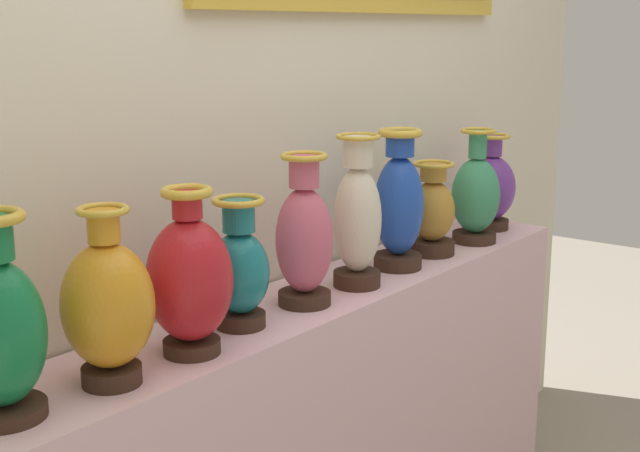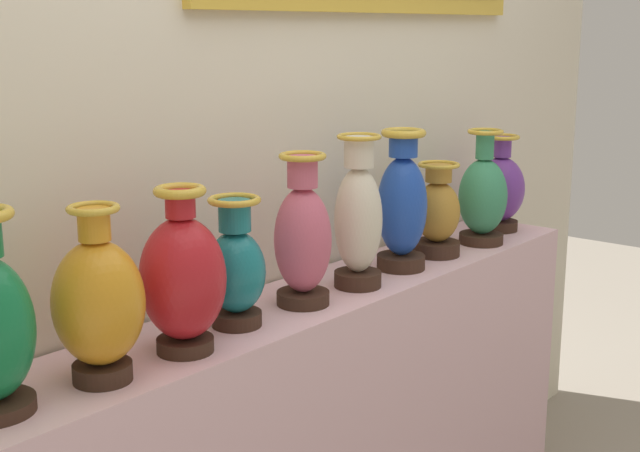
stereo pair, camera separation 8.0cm
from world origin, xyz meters
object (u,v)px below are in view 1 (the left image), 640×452
object	(u,v)px
vase_amber	(108,306)
vase_violet	(491,188)
vase_jade	(476,196)
vase_rose	(304,238)
vase_ochre	(432,213)
vase_ivory	(357,219)
vase_sapphire	(399,205)
vase_crimson	(190,279)
vase_teal	(240,269)

from	to	relation	value
vase_amber	vase_violet	distance (m)	1.69
vase_amber	vase_jade	xyz separation A→B (m)	(1.48, -0.01, -0.01)
vase_amber	vase_rose	xyz separation A→B (m)	(0.63, 0.02, 0.01)
vase_ochre	vase_jade	size ratio (longest dim) A/B	0.78
vase_amber	vase_ochre	xyz separation A→B (m)	(1.26, 0.02, -0.03)
vase_ochre	vase_violet	distance (m)	0.43
vase_rose	vase_ochre	xyz separation A→B (m)	(0.63, 0.01, -0.04)
vase_ochre	vase_jade	bearing A→B (deg)	-7.75
vase_amber	vase_ivory	bearing A→B (deg)	0.43
vase_sapphire	vase_jade	bearing A→B (deg)	-3.38
vase_ivory	vase_violet	bearing A→B (deg)	2.35
vase_crimson	vase_sapphire	xyz separation A→B (m)	(0.85, 0.02, 0.02)
vase_ivory	vase_ochre	distance (m)	0.42
vase_amber	vase_rose	world-z (taller)	vase_rose
vase_ivory	vase_ochre	xyz separation A→B (m)	(0.42, 0.02, -0.06)
vase_teal	vase_ochre	size ratio (longest dim) A/B	1.08
vase_teal	vase_jade	distance (m)	1.08
vase_teal	vase_ochre	xyz separation A→B (m)	(0.86, -0.01, -0.01)
vase_violet	vase_rose	bearing A→B (deg)	-178.73
vase_amber	vase_jade	size ratio (longest dim) A/B	0.96
vase_sapphire	vase_violet	size ratio (longest dim) A/B	1.23
vase_ivory	vase_violet	world-z (taller)	vase_ivory
vase_sapphire	vase_violet	bearing A→B (deg)	2.12
vase_crimson	vase_ivory	bearing A→B (deg)	0.95
vase_crimson	vase_rose	bearing A→B (deg)	2.99
vase_ivory	vase_amber	bearing A→B (deg)	-179.57
vase_amber	vase_crimson	bearing A→B (deg)	-1.10
vase_teal	vase_rose	bearing A→B (deg)	-3.21
vase_crimson	vase_violet	distance (m)	1.48
vase_jade	vase_sapphire	bearing A→B (deg)	176.62
vase_teal	vase_sapphire	world-z (taller)	vase_sapphire
vase_crimson	vase_ochre	distance (m)	1.05
vase_crimson	vase_teal	distance (m)	0.20
vase_ivory	vase_sapphire	size ratio (longest dim) A/B	1.02
vase_amber	vase_violet	xyz separation A→B (m)	(1.69, 0.04, -0.02)
vase_ivory	vase_violet	size ratio (longest dim) A/B	1.25
vase_amber	vase_sapphire	distance (m)	1.06
vase_ivory	vase_sapphire	world-z (taller)	vase_ivory
vase_ochre	vase_crimson	bearing A→B (deg)	-178.51
vase_rose	vase_crimson	bearing A→B (deg)	-177.01
vase_ivory	vase_jade	world-z (taller)	vase_ivory
vase_sapphire	vase_rose	bearing A→B (deg)	-179.96
vase_ivory	vase_ochre	size ratio (longest dim) A/B	1.44
vase_crimson	vase_ivory	distance (m)	0.63
vase_ivory	vase_sapphire	distance (m)	0.22
vase_amber	vase_sapphire	size ratio (longest dim) A/B	0.88
vase_rose	vase_ochre	world-z (taller)	vase_rose
vase_amber	vase_ochre	size ratio (longest dim) A/B	1.24
vase_ivory	vase_jade	bearing A→B (deg)	-1.18
vase_teal	vase_rose	size ratio (longest dim) A/B	0.80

